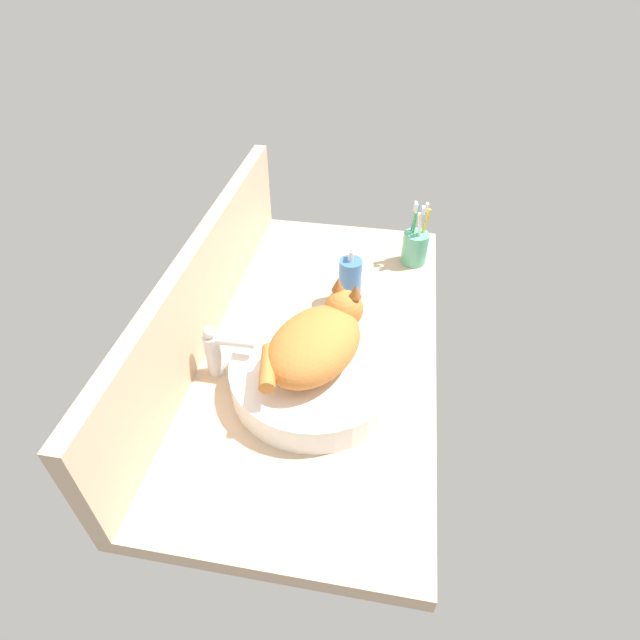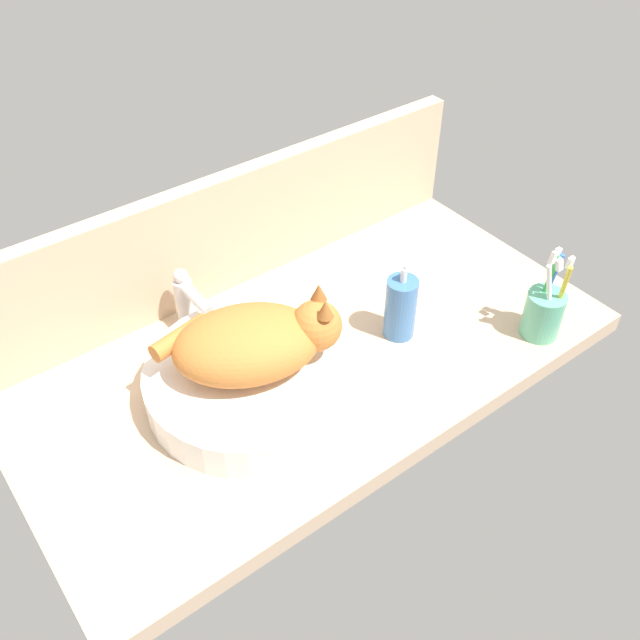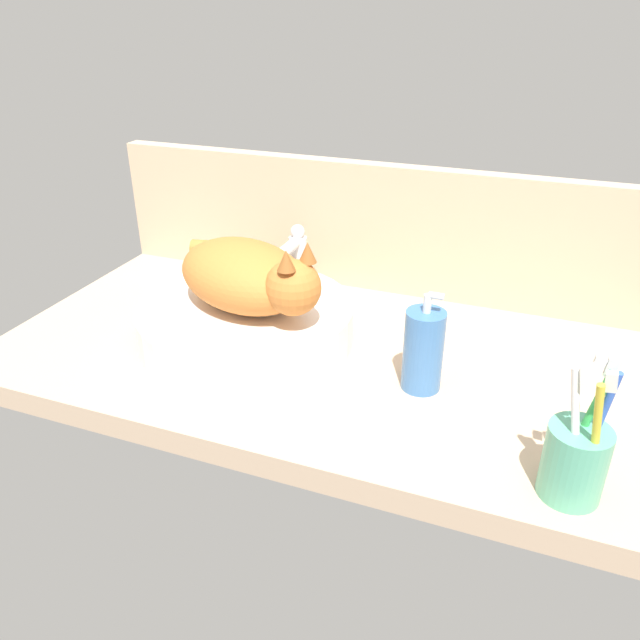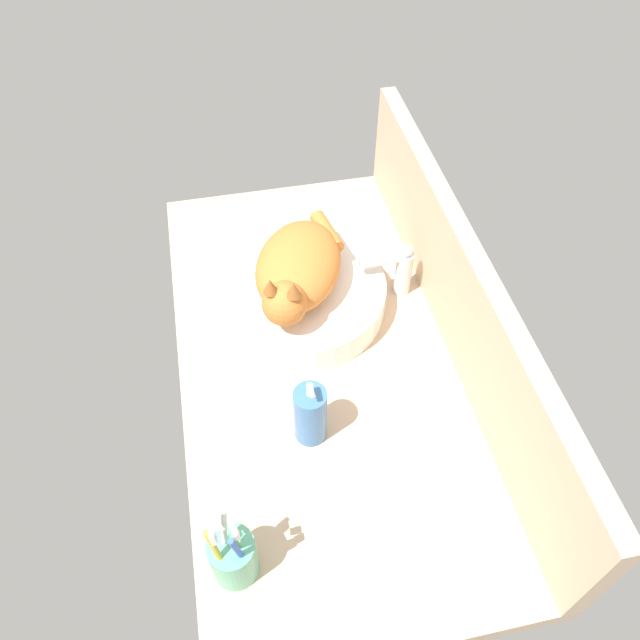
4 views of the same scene
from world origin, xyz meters
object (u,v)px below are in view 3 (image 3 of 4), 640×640
object	(u,v)px
toothbrush_cup	(576,459)
soap_dispenser	(423,350)
sink_basin	(246,322)
cat	(249,276)
faucet	(296,257)

from	to	relation	value
toothbrush_cup	soap_dispenser	bearing A→B (deg)	143.08
sink_basin	cat	distance (cm)	9.23
faucet	soap_dispenser	bearing A→B (deg)	-39.14
faucet	sink_basin	bearing A→B (deg)	-90.30
cat	soap_dispenser	xyz separation A→B (cm)	(30.18, -3.30, -5.98)
sink_basin	cat	bearing A→B (deg)	-19.73
cat	soap_dispenser	bearing A→B (deg)	-6.23
cat	sink_basin	bearing A→B (deg)	160.27
cat	toothbrush_cup	xyz separation A→B (cm)	(51.98, -19.68, -7.15)
faucet	soap_dispenser	xyz separation A→B (cm)	(31.35, -25.51, -0.80)
sink_basin	toothbrush_cup	size ratio (longest dim) A/B	1.96
cat	toothbrush_cup	world-z (taller)	cat
faucet	toothbrush_cup	world-z (taller)	toothbrush_cup
faucet	toothbrush_cup	distance (cm)	67.71
sink_basin	toothbrush_cup	xyz separation A→B (cm)	(53.27, -20.14, 1.97)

